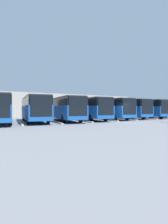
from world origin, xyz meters
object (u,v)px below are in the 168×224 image
Objects in this scene: bus_0 at (155,108)px; bus_6 at (34,108)px; bus_7 at (0,108)px; bus_4 at (88,108)px; bus_5 at (64,108)px; bus_2 at (126,108)px; bus_3 at (109,108)px; bus_1 at (143,108)px.

bus_0 and bus_6 have the same top height.
bus_0 is 1.00× the size of bus_7.
bus_4 and bus_5 have the same top height.
bus_5 is 1.00× the size of bus_7.
bus_4 and bus_6 have the same top height.
bus_6 is (16.53, 0.17, 0.00)m from bus_2.
bus_4 is 1.00× the size of bus_5.
bus_2 is (8.26, -0.10, 0.00)m from bus_0.
bus_3 is 1.00× the size of bus_7.
bus_7 is (12.40, 0.03, 0.00)m from bus_4.
bus_0 is 1.00× the size of bus_4.
bus_0 and bus_7 have the same top height.
bus_0 is 20.67m from bus_5.
bus_4 is 1.00× the size of bus_6.
bus_7 is (24.79, 0.03, 0.00)m from bus_1.
bus_0 is 28.93m from bus_7.
bus_3 is 8.27m from bus_5.
bus_1 is 1.00× the size of bus_5.
bus_0 is at bearing -172.77° from bus_2.
bus_6 is at bearing -168.96° from bus_7.
bus_0 is 1.00× the size of bus_3.
bus_0 is 4.14m from bus_1.
bus_6 is (24.79, 0.07, 0.00)m from bus_0.
bus_1 is 16.53m from bus_5.
bus_0 and bus_4 have the same top height.
bus_4 is (4.13, -0.01, 0.00)m from bus_3.
bus_0 and bus_3 have the same top height.
bus_0 is 1.00× the size of bus_6.
bus_6 is (20.66, -0.20, 0.00)m from bus_1.
bus_0 and bus_1 have the same top height.
bus_4 is (16.53, 0.28, 0.00)m from bus_0.
bus_2 is at bearing -171.52° from bus_6.
bus_6 is at bearing 6.91° from bus_3.
bus_7 is (4.13, 0.23, 0.00)m from bus_6.
bus_1 is 1.00× the size of bus_6.
bus_2 is 4.15m from bus_3.
bus_5 is at bearing 9.18° from bus_3.
bus_5 is at bearing -173.30° from bus_7.
bus_1 is at bearing -171.41° from bus_5.
bus_4 is 1.00× the size of bus_7.
bus_5 is at bearing -177.63° from bus_6.
bus_1 is at bearing -172.66° from bus_6.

